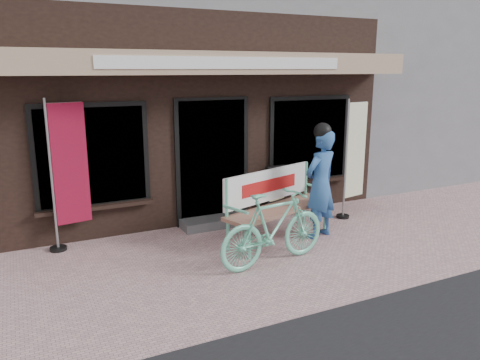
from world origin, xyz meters
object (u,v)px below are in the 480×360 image
bench (275,199)px  bicycle (274,228)px  menu_stand (275,189)px  nobori_red (67,173)px  person (320,182)px  nobori_cream (354,157)px

bench → bicycle: (-0.53, -0.89, -0.13)m
menu_stand → nobori_red: bearing=163.9°
person → menu_stand: size_ratio=2.00×
bicycle → nobori_red: nobori_red is taller
bicycle → menu_stand: bearing=-38.3°
bicycle → nobori_red: 3.15m
bench → person: size_ratio=1.13×
nobori_cream → person: bearing=-162.4°
nobori_red → menu_stand: 3.69m
bench → person: (0.68, -0.25, 0.26)m
bicycle → nobori_cream: bearing=-69.5°
nobori_red → bench: bearing=-28.2°
bench → person: 0.77m
bench → nobori_cream: size_ratio=0.97×
person → nobori_red: (-3.66, 1.24, 0.26)m
bench → bicycle: bearing=-138.8°
nobori_cream → menu_stand: (-1.22, 0.70, -0.64)m
bench → menu_stand: 1.30m
bench → nobori_red: 3.18m
bicycle → nobori_cream: nobori_cream is taller
bench → nobori_cream: nobori_cream is taller
nobori_red → menu_stand: bearing=-7.8°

